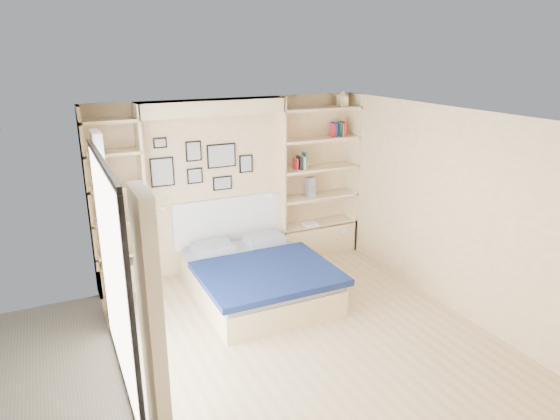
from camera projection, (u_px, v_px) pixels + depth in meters
name	position (u px, v px, depth m)	size (l,w,h in m)	color
ground	(302.00, 336.00, 5.73)	(4.50, 4.50, 0.00)	tan
room_shell	(224.00, 214.00, 6.55)	(4.50, 4.50, 4.50)	beige
bed	(257.00, 276.00, 6.60)	(1.67, 2.13, 1.07)	beige
photo_gallery	(201.00, 164.00, 6.97)	(1.48, 0.02, 0.82)	black
reading_lamps	(218.00, 202.00, 6.99)	(1.92, 0.12, 0.15)	silver
shelf_decor	(303.00, 151.00, 7.43)	(3.58, 0.23, 2.03)	#A51E1E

